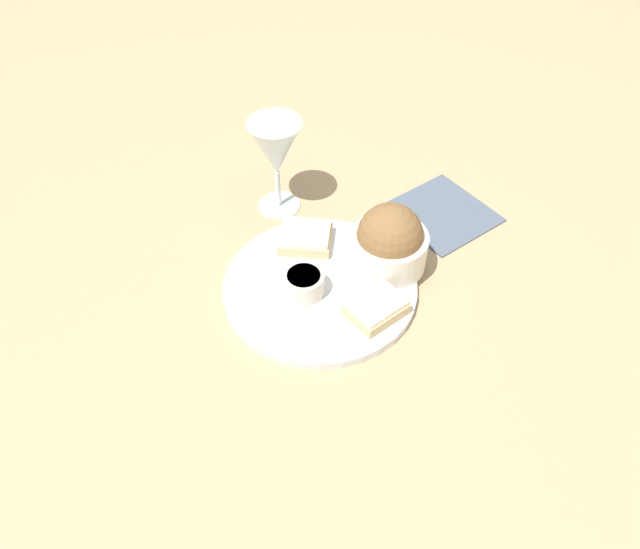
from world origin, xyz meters
name	(u,v)px	position (x,y,z in m)	size (l,w,h in m)	color
ground_plane	(320,290)	(0.00, 0.00, 0.00)	(4.00, 4.00, 0.00)	tan
dinner_plate	(320,287)	(0.00, 0.00, 0.01)	(0.28, 0.28, 0.01)	silver
salad_bowl	(390,244)	(-0.11, 0.00, 0.06)	(0.11, 0.11, 0.10)	silver
sauce_ramekin	(304,283)	(0.03, 0.01, 0.03)	(0.06, 0.06, 0.04)	beige
cheese_toast_near	(305,238)	(-0.01, -0.09, 0.03)	(0.10, 0.10, 0.03)	#D1B27F
cheese_toast_far	(376,307)	(-0.05, 0.08, 0.03)	(0.09, 0.08, 0.03)	#D1B27F
wine_glass	(276,151)	(-0.01, -0.20, 0.11)	(0.09, 0.09, 0.16)	silver
napkin	(442,213)	(-0.25, -0.08, 0.00)	(0.18, 0.18, 0.01)	#4C5666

